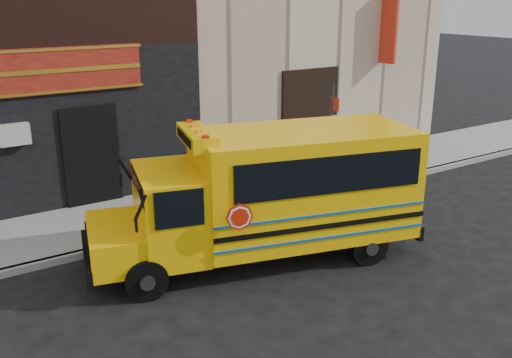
{
  "coord_description": "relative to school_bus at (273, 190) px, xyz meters",
  "views": [
    {
      "loc": [
        -7.38,
        -8.77,
        5.42
      ],
      "look_at": [
        -0.43,
        1.85,
        1.27
      ],
      "focal_mm": 40.0,
      "sensor_mm": 36.0,
      "label": 1
    }
  ],
  "objects": [
    {
      "name": "ground",
      "position": [
        0.95,
        -0.39,
        -1.51
      ],
      "size": [
        120.0,
        120.0,
        0.0
      ],
      "primitive_type": "plane",
      "color": "black",
      "rests_on": "ground"
    },
    {
      "name": "curb",
      "position": [
        0.95,
        2.21,
        -1.43
      ],
      "size": [
        40.0,
        0.2,
        0.15
      ],
      "primitive_type": "cube",
      "color": "gray",
      "rests_on": "ground"
    },
    {
      "name": "sidewalk",
      "position": [
        0.95,
        3.71,
        -1.43
      ],
      "size": [
        40.0,
        3.0,
        0.15
      ],
      "primitive_type": "cube",
      "color": "slate",
      "rests_on": "ground"
    },
    {
      "name": "school_bus",
      "position": [
        0.0,
        0.0,
        0.0
      ],
      "size": [
        7.21,
        3.81,
        2.92
      ],
      "color": "black",
      "rests_on": "ground"
    },
    {
      "name": "sign_pole",
      "position": [
        4.04,
        2.89,
        0.16
      ],
      "size": [
        0.1,
        0.26,
        3.03
      ],
      "color": "#363D3A",
      "rests_on": "ground"
    },
    {
      "name": "bicycle",
      "position": [
        0.45,
        0.61,
        -1.0
      ],
      "size": [
        1.74,
        0.77,
        1.01
      ],
      "primitive_type": "imported",
      "rotation": [
        0.0,
        0.0,
        1.75
      ],
      "color": "black",
      "rests_on": "ground"
    },
    {
      "name": "cyclist",
      "position": [
        0.44,
        0.53,
        -0.52
      ],
      "size": [
        0.51,
        0.74,
        1.98
      ],
      "primitive_type": "imported",
      "rotation": [
        0.0,
        0.0,
        1.62
      ],
      "color": "black",
      "rests_on": "ground"
    }
  ]
}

